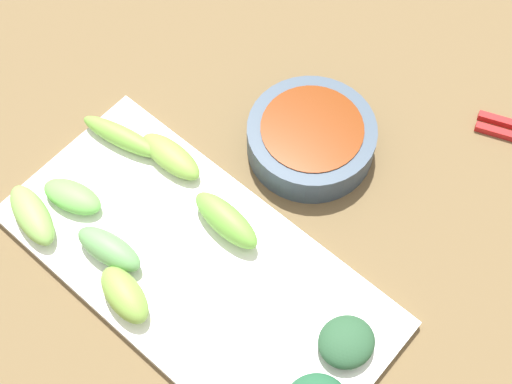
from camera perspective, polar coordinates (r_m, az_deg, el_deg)
The scene contains 11 objects.
tabletop at distance 0.74m, azimuth -1.28°, elevation -2.54°, with size 2.10×2.10×0.02m, color brown.
sauce_bowl at distance 0.75m, azimuth 4.22°, elevation 4.28°, with size 0.13×0.13×0.04m.
serving_plate at distance 0.70m, azimuth -4.53°, elevation -5.89°, with size 0.19×0.38×0.01m, color white.
broccoli_leafy_0 at distance 0.66m, azimuth 7.02°, elevation -11.46°, with size 0.05×0.05×0.02m, color #274F31.
broccoli_stalk_1 at distance 0.70m, azimuth -2.56°, elevation -2.02°, with size 0.03×0.08×0.03m, color #6DB440.
broccoli_stalk_3 at distance 0.70m, azimuth -11.31°, elevation -4.35°, with size 0.03×0.07×0.03m, color #609E58.
broccoli_stalk_4 at distance 0.73m, azimuth -16.95°, elevation -1.72°, with size 0.03×0.07×0.03m, color #7AAF4F.
broccoli_stalk_5 at distance 0.76m, azimuth -10.38°, elevation 4.24°, with size 0.02×0.09×0.02m, color #70AD3F.
broccoli_stalk_6 at distance 0.74m, azimuth -6.67°, elevation 2.70°, with size 0.03×0.07×0.02m, color #78A940.
broccoli_stalk_7 at distance 0.68m, azimuth -10.14°, elevation -7.85°, with size 0.03×0.06×0.03m, color #78A541.
broccoli_stalk_8 at distance 0.74m, azimuth -14.03°, elevation -0.35°, with size 0.03×0.06×0.02m, color #65B94F.
Camera 1 is at (0.23, 0.22, 0.67)m, focal length 51.65 mm.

